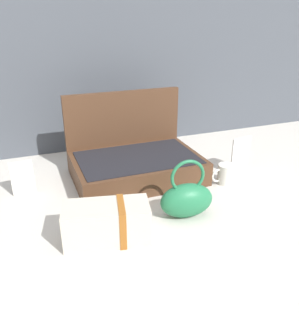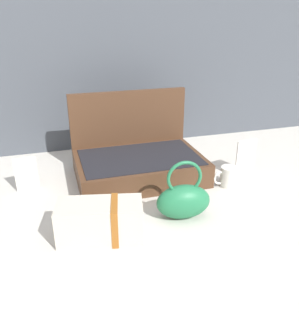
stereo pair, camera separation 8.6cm
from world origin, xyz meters
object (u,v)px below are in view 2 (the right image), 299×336
coffee_mug (229,177)px  poster_card_right (246,157)px  teal_pouch_handbag (183,200)px  cream_toiletry_bag (101,221)px  info_card_left (26,174)px  open_suitcase (137,160)px

coffee_mug → poster_card_right: 0.15m
teal_pouch_handbag → poster_card_right: 0.45m
poster_card_right → cream_toiletry_bag: bearing=-166.9°
teal_pouch_handbag → info_card_left: bearing=144.2°
teal_pouch_handbag → coffee_mug: size_ratio=2.00×
teal_pouch_handbag → cream_toiletry_bag: 0.28m
open_suitcase → teal_pouch_handbag: bearing=-80.0°
coffee_mug → info_card_left: size_ratio=0.77×
info_card_left → open_suitcase: bearing=-7.0°
info_card_left → cream_toiletry_bag: bearing=-67.7°
teal_pouch_handbag → info_card_left: 0.62m
cream_toiletry_bag → info_card_left: size_ratio=2.04×
open_suitcase → poster_card_right: open_suitcase is taller
teal_pouch_handbag → poster_card_right: teal_pouch_handbag is taller
teal_pouch_handbag → coffee_mug: bearing=32.3°
cream_toiletry_bag → coffee_mug: 0.58m
coffee_mug → open_suitcase: bearing=148.3°
poster_card_right → coffee_mug: bearing=-156.4°
poster_card_right → info_card_left: bearing=162.5°
cream_toiletry_bag → open_suitcase: bearing=61.6°
info_card_left → poster_card_right: bearing=-14.8°
open_suitcase → coffee_mug: 0.38m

